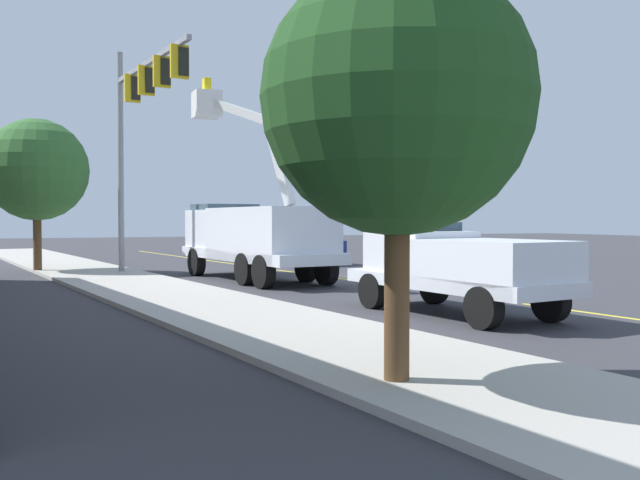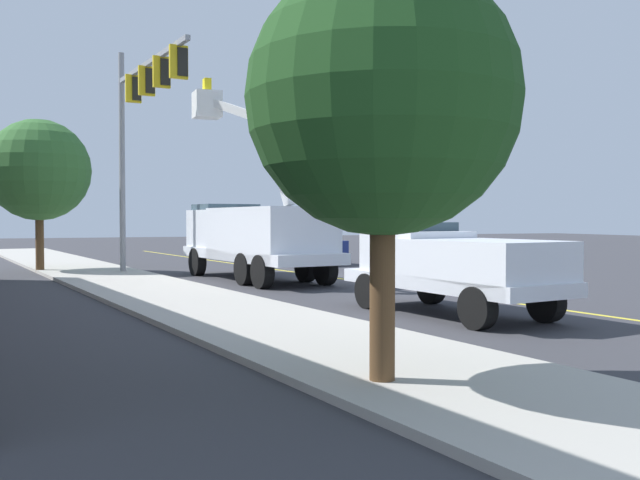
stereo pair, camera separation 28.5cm
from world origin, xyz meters
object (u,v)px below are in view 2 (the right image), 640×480
object	(u,v)px
utility_bucket_truck	(254,234)
passing_minivan	(304,243)
traffic_cone_mid_front	(249,261)
traffic_signal_mast	(141,110)
service_pickup_truck	(453,265)

from	to	relation	value
utility_bucket_truck	passing_minivan	distance (m)	8.96
traffic_cone_mid_front	traffic_signal_mast	distance (m)	7.78
traffic_cone_mid_front	traffic_signal_mast	xyz separation A→B (m)	(-2.74, 4.68, 5.57)
service_pickup_truck	passing_minivan	size ratio (longest dim) A/B	1.16
service_pickup_truck	traffic_cone_mid_front	distance (m)	14.71
service_pickup_truck	traffic_signal_mast	distance (m)	13.91
traffic_signal_mast	passing_minivan	bearing A→B (deg)	-54.50
utility_bucket_truck	service_pickup_truck	xyz separation A→B (m)	(-10.26, -1.61, -0.49)
utility_bucket_truck	passing_minivan	xyz separation A→B (m)	(7.61, -4.68, -0.64)
passing_minivan	traffic_cone_mid_front	distance (m)	4.86
passing_minivan	traffic_cone_mid_front	world-z (taller)	passing_minivan
passing_minivan	traffic_signal_mast	distance (m)	11.35
traffic_signal_mast	utility_bucket_truck	bearing A→B (deg)	-114.91
utility_bucket_truck	traffic_signal_mast	world-z (taller)	traffic_signal_mast
utility_bucket_truck	service_pickup_truck	size ratio (longest dim) A/B	1.45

